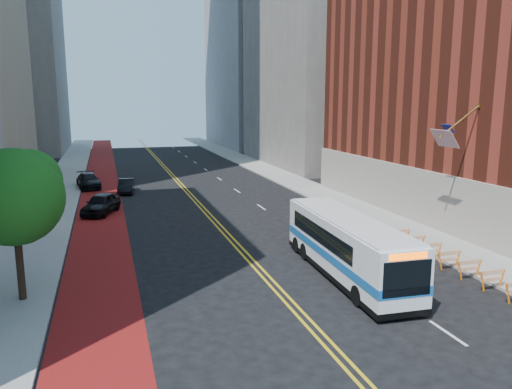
{
  "coord_description": "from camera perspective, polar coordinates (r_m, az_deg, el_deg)",
  "views": [
    {
      "loc": [
        -7.43,
        -16.96,
        8.81
      ],
      "look_at": [
        0.11,
        8.0,
        3.87
      ],
      "focal_mm": 35.0,
      "sensor_mm": 36.0,
      "label": 1
    }
  ],
  "objects": [
    {
      "name": "center_line_outer",
      "position": [
        48.38,
        -7.47,
        0.14
      ],
      "size": [
        0.14,
        140.0,
        0.01
      ],
      "primitive_type": "cube",
      "color": "gold",
      "rests_on": "ground"
    },
    {
      "name": "sidewalk_right",
      "position": [
        51.57,
        5.59,
        0.92
      ],
      "size": [
        4.0,
        140.0,
        0.15
      ],
      "primitive_type": "cube",
      "color": "gray",
      "rests_on": "ground"
    },
    {
      "name": "transit_bus",
      "position": [
        25.72,
        10.28,
        -5.73
      ],
      "size": [
        2.9,
        11.25,
        3.07
      ],
      "rotation": [
        0.0,
        0.0,
        -0.04
      ],
      "color": "white",
      "rests_on": "ground"
    },
    {
      "name": "lane_dashes",
      "position": [
        56.99,
        -4.21,
        1.8
      ],
      "size": [
        0.14,
        98.2,
        0.01
      ],
      "color": "silver",
      "rests_on": "ground"
    },
    {
      "name": "street_tree",
      "position": [
        23.64,
        -25.83,
        0.15
      ],
      "size": [
        4.2,
        4.2,
        6.7
      ],
      "color": "black",
      "rests_on": "sidewalk_left"
    },
    {
      "name": "midrise_right_near",
      "position": [
        72.6,
        8.7,
        19.47
      ],
      "size": [
        18.0,
        26.0,
        40.0
      ],
      "primitive_type": "cube",
      "color": "slate",
      "rests_on": "ground"
    },
    {
      "name": "ground",
      "position": [
        20.5,
        6.4,
        -14.8
      ],
      "size": [
        160.0,
        160.0,
        0.0
      ],
      "primitive_type": "plane",
      "color": "black",
      "rests_on": "ground"
    },
    {
      "name": "car_a",
      "position": [
        41.1,
        -17.3,
        -1.01
      ],
      "size": [
        3.47,
        5.06,
        1.6
      ],
      "primitive_type": "imported",
      "rotation": [
        0.0,
        0.0,
        -0.37
      ],
      "color": "black",
      "rests_on": "ground"
    },
    {
      "name": "construction_barriers",
      "position": [
        27.78,
        22.19,
        -7.13
      ],
      "size": [
        1.42,
        10.91,
        1.0
      ],
      "color": "orange",
      "rests_on": "ground"
    },
    {
      "name": "bus_lane_paint",
      "position": [
        47.78,
        -17.31,
        -0.39
      ],
      "size": [
        3.6,
        140.0,
        0.01
      ],
      "primitive_type": "cube",
      "color": "maroon",
      "rests_on": "ground"
    },
    {
      "name": "midrise_right_far",
      "position": [
        101.76,
        1.59,
        21.3
      ],
      "size": [
        20.0,
        28.0,
        55.0
      ],
      "primitive_type": "cube",
      "color": "gray",
      "rests_on": "ground"
    },
    {
      "name": "car_b",
      "position": [
        49.78,
        -14.61,
        0.95
      ],
      "size": [
        1.82,
        4.16,
        1.33
      ],
      "primitive_type": "imported",
      "rotation": [
        0.0,
        0.0,
        -0.11
      ],
      "color": "black",
      "rests_on": "ground"
    },
    {
      "name": "center_line_inner",
      "position": [
        48.32,
        -7.89,
        0.12
      ],
      "size": [
        0.14,
        140.0,
        0.01
      ],
      "primitive_type": "cube",
      "color": "gold",
      "rests_on": "ground"
    },
    {
      "name": "sidewalk_left",
      "position": [
        47.98,
        -21.97,
        -0.56
      ],
      "size": [
        4.0,
        140.0,
        0.15
      ],
      "primitive_type": "cube",
      "color": "gray",
      "rests_on": "ground"
    },
    {
      "name": "car_c",
      "position": [
        53.59,
        -18.61,
        1.5
      ],
      "size": [
        2.75,
        5.35,
        1.49
      ],
      "primitive_type": "imported",
      "rotation": [
        0.0,
        0.0,
        0.13
      ],
      "color": "black",
      "rests_on": "ground"
    }
  ]
}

